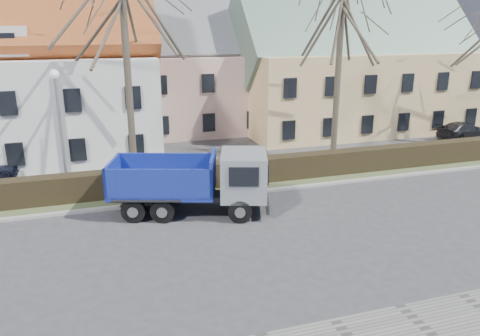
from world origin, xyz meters
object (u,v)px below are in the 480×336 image
object	(u,v)px
streetlight	(62,134)
cart_frame	(125,203)
parked_car_b	(464,130)
dump_truck	(184,182)

from	to	relation	value
streetlight	cart_frame	distance (m)	4.60
parked_car_b	dump_truck	bearing A→B (deg)	101.81
cart_frame	parked_car_b	bearing A→B (deg)	14.46
cart_frame	parked_car_b	size ratio (longest dim) A/B	0.17
dump_truck	parked_car_b	size ratio (longest dim) A/B	1.69
dump_truck	parked_car_b	bearing A→B (deg)	36.76
streetlight	cart_frame	size ratio (longest dim) A/B	8.53
streetlight	parked_car_b	size ratio (longest dim) A/B	1.45
dump_truck	cart_frame	distance (m)	3.03
cart_frame	streetlight	bearing A→B (deg)	133.90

